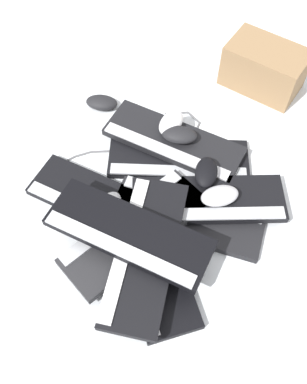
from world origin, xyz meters
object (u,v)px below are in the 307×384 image
object	(u,v)px
keyboard_0	(178,160)
keyboard_6	(145,251)
keyboard_4	(173,142)
mouse_2	(220,196)
keyboard_3	(187,216)
keyboard_7	(208,200)
cardboard_box	(264,68)
mouse_5	(179,135)
mouse_1	(171,123)
mouse_4	(102,103)
keyboard_1	(101,202)
keyboard_2	(150,258)
keyboard_5	(135,231)
mouse_0	(107,208)
mouse_3	(206,172)
keyboard_8	(129,233)

from	to	relation	value
keyboard_0	keyboard_6	distance (m)	0.36
keyboard_4	mouse_2	size ratio (longest dim) A/B	4.23
keyboard_3	keyboard_6	bearing A→B (deg)	147.16
keyboard_4	keyboard_6	size ratio (longest dim) A/B	1.04
keyboard_7	cardboard_box	world-z (taller)	cardboard_box
mouse_5	cardboard_box	distance (m)	0.43
keyboard_6	mouse_1	distance (m)	0.45
mouse_4	cardboard_box	distance (m)	0.58
keyboard_1	keyboard_2	xyz separation A→B (m)	(-0.16, -0.17, 0.00)
keyboard_7	keyboard_6	bearing A→B (deg)	142.48
keyboard_1	keyboard_5	size ratio (longest dim) A/B	1.07
mouse_4	cardboard_box	world-z (taller)	cardboard_box
mouse_5	mouse_0	bearing A→B (deg)	-121.76
mouse_5	keyboard_5	bearing A→B (deg)	-103.27
mouse_2	mouse_3	bearing A→B (deg)	-82.45
keyboard_8	mouse_3	bearing A→B (deg)	-37.59
mouse_2	keyboard_6	bearing A→B (deg)	24.05
keyboard_1	keyboard_3	bearing A→B (deg)	-92.52
keyboard_6	mouse_0	world-z (taller)	keyboard_6
mouse_1	keyboard_7	bearing A→B (deg)	-130.36
mouse_3	mouse_5	size ratio (longest dim) A/B	1.00
keyboard_6	mouse_1	xyz separation A→B (m)	(0.45, -0.01, 0.01)
cardboard_box	mouse_5	bearing A→B (deg)	143.21
keyboard_0	keyboard_3	xyz separation A→B (m)	(-0.20, -0.05, 0.00)
keyboard_4	keyboard_6	bearing A→B (deg)	176.46
keyboard_1	keyboard_4	distance (m)	0.30
mouse_1	cardboard_box	size ratio (longest dim) A/B	0.41
keyboard_5	mouse_1	bearing A→B (deg)	-7.70
mouse_0	cardboard_box	bearing A→B (deg)	166.05
keyboard_3	cardboard_box	bearing A→B (deg)	-18.74
keyboard_7	mouse_3	size ratio (longest dim) A/B	4.17
mouse_5	keyboard_0	bearing A→B (deg)	-82.39
keyboard_8	mouse_5	distance (m)	0.38
keyboard_2	mouse_1	bearing A→B (deg)	0.18
keyboard_2	keyboard_6	xyz separation A→B (m)	(-0.01, 0.01, 0.06)
keyboard_1	keyboard_6	world-z (taller)	keyboard_6
keyboard_8	keyboard_2	bearing A→B (deg)	-109.10
keyboard_0	keyboard_2	world-z (taller)	same
keyboard_2	cardboard_box	xyz separation A→B (m)	(0.73, -0.29, 0.07)
keyboard_7	mouse_5	bearing A→B (deg)	28.74
keyboard_4	mouse_3	bearing A→B (deg)	-138.65
keyboard_0	mouse_1	bearing A→B (deg)	22.09
keyboard_1	keyboard_3	xyz separation A→B (m)	(-0.01, -0.26, 0.00)
keyboard_4	keyboard_5	size ratio (longest dim) A/B	1.07
keyboard_6	keyboard_0	bearing A→B (deg)	-7.87
mouse_4	mouse_5	world-z (taller)	mouse_5
mouse_5	mouse_3	bearing A→B (deg)	-52.96
keyboard_8	mouse_0	world-z (taller)	keyboard_8
keyboard_7	mouse_1	distance (m)	0.29
keyboard_4	mouse_4	world-z (taller)	keyboard_4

